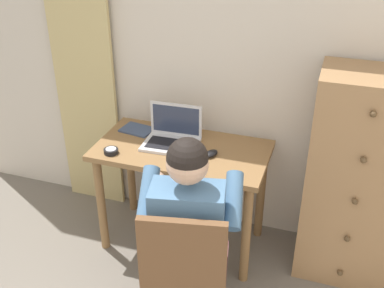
# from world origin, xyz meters

# --- Properties ---
(wall_back) EXTENTS (4.80, 0.05, 2.50)m
(wall_back) POSITION_xyz_m (0.00, 2.20, 1.25)
(wall_back) COLOR beige
(wall_back) RESTS_ON ground_plane
(curtain_panel) EXTENTS (0.46, 0.03, 2.19)m
(curtain_panel) POSITION_xyz_m (-1.36, 2.13, 1.09)
(curtain_panel) COLOR #CCB77A
(curtain_panel) RESTS_ON ground_plane
(desk) EXTENTS (1.08, 0.57, 0.74)m
(desk) POSITION_xyz_m (-0.54, 1.84, 0.62)
(desk) COLOR olive
(desk) RESTS_ON ground_plane
(dresser) EXTENTS (0.57, 0.44, 1.33)m
(dresser) POSITION_xyz_m (0.51, 1.93, 0.66)
(dresser) COLOR #9E754C
(dresser) RESTS_ON ground_plane
(chair) EXTENTS (0.49, 0.48, 0.87)m
(chair) POSITION_xyz_m (-0.27, 1.12, 0.49)
(chair) COLOR brown
(chair) RESTS_ON ground_plane
(person_seated) EXTENTS (0.61, 0.64, 1.19)m
(person_seated) POSITION_xyz_m (-0.30, 1.29, 0.67)
(person_seated) COLOR #4C4C4C
(person_seated) RESTS_ON ground_plane
(laptop) EXTENTS (0.35, 0.26, 0.24)m
(laptop) POSITION_xyz_m (-0.62, 1.89, 0.79)
(laptop) COLOR silver
(laptop) RESTS_ON desk
(computer_mouse) EXTENTS (0.09, 0.11, 0.03)m
(computer_mouse) POSITION_xyz_m (-0.34, 1.81, 0.76)
(computer_mouse) COLOR black
(computer_mouse) RESTS_ON desk
(desk_clock) EXTENTS (0.09, 0.09, 0.03)m
(desk_clock) POSITION_xyz_m (-0.93, 1.65, 0.76)
(desk_clock) COLOR black
(desk_clock) RESTS_ON desk
(notebook_pad) EXTENTS (0.23, 0.18, 0.01)m
(notebook_pad) POSITION_xyz_m (-0.91, 1.98, 0.75)
(notebook_pad) COLOR #3D4C6B
(notebook_pad) RESTS_ON desk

